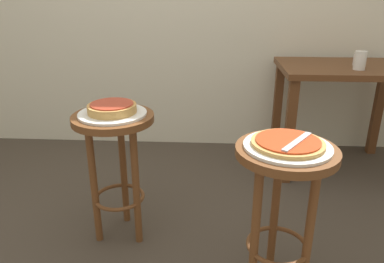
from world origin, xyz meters
TOP-DOWN VIEW (x-y plane):
  - stool_foreground at (0.55, -0.02)m, footprint 0.40×0.40m
  - serving_plate_foreground at (0.55, -0.02)m, footprint 0.34×0.34m
  - pizza_foreground at (0.55, -0.02)m, footprint 0.28×0.28m
  - stool_middle at (-0.21, 0.33)m, footprint 0.40×0.40m
  - serving_plate_middle at (-0.21, 0.33)m, footprint 0.33×0.33m
  - pizza_middle at (-0.21, 0.33)m, footprint 0.23×0.23m
  - dining_table at (1.16, 1.22)m, footprint 0.87×0.62m
  - cup_near_edge at (1.20, 1.09)m, footprint 0.08×0.08m
  - condiment_shaker at (1.22, 1.23)m, footprint 0.04×0.04m
  - pizza_server_knife at (0.58, -0.04)m, footprint 0.15×0.19m

SIDE VIEW (x-z plane):
  - stool_foreground at x=0.55m, z-range 0.17..0.84m
  - stool_middle at x=-0.21m, z-range 0.17..0.84m
  - dining_table at x=1.16m, z-range 0.24..0.99m
  - serving_plate_foreground at x=0.55m, z-range 0.68..0.69m
  - serving_plate_middle at x=-0.21m, z-range 0.68..0.69m
  - pizza_foreground at x=0.55m, z-range 0.69..0.71m
  - pizza_middle at x=-0.21m, z-range 0.69..0.74m
  - pizza_server_knife at x=0.58m, z-range 0.71..0.72m
  - condiment_shaker at x=1.22m, z-range 0.75..0.83m
  - cup_near_edge at x=1.20m, z-range 0.75..0.87m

